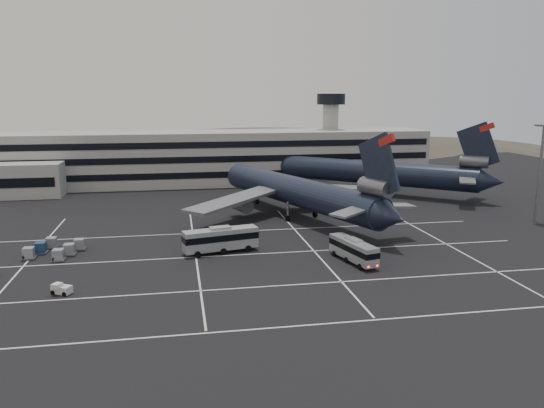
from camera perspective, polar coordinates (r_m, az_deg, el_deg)
The scene contains 11 objects.
ground at distance 76.20m, azimuth -3.52°, elevation -6.37°, with size 260.00×260.00×0.00m, color black.
lane_markings at distance 76.99m, azimuth -2.88°, elevation -6.17°, with size 90.00×55.62×0.01m.
terminal at distance 144.20m, azimuth -8.10°, elevation 4.89°, with size 125.00×26.00×24.00m.
hills at distance 246.02m, azimuth -4.04°, elevation 3.26°, with size 352.00×180.00×44.00m.
lightpole_right at distance 110.04m, azimuth 26.96°, elevation 4.26°, with size 2.40×2.40×18.28m.
trijet_main at distance 102.84m, azimuth 2.76°, elevation 1.37°, with size 44.31×55.54×18.08m.
trijet_far at distance 130.12m, azimuth 11.44°, elevation 3.39°, with size 47.11×42.18×18.08m.
bus_near at distance 76.97m, azimuth 8.74°, elevation -4.83°, with size 4.59×10.09×3.47m.
bus_far at distance 80.87m, azimuth -5.55°, elevation -3.71°, with size 11.74×5.08×4.04m.
tug_b at distance 69.28m, azimuth -21.62°, elevation -8.50°, with size 2.63×2.29×1.46m.
uld_cluster at distance 86.30m, azimuth -22.32°, elevation -4.49°, with size 8.90×9.61×1.76m.
Camera 1 is at (-8.35, -72.01, 23.48)m, focal length 35.00 mm.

